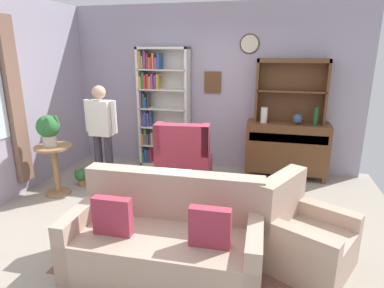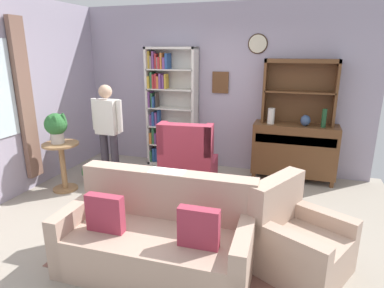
{
  "view_description": "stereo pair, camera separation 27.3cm",
  "coord_description": "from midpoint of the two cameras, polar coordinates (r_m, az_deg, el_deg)",
  "views": [
    {
      "loc": [
        1.02,
        -3.52,
        2.07
      ],
      "look_at": [
        0.1,
        0.2,
        0.95
      ],
      "focal_mm": 30.63,
      "sensor_mm": 36.0,
      "label": 1
    },
    {
      "loc": [
        1.28,
        -3.44,
        2.07
      ],
      "look_at": [
        0.1,
        0.2,
        0.95
      ],
      "focal_mm": 30.63,
      "sensor_mm": 36.0,
      "label": 2
    }
  ],
  "objects": [
    {
      "name": "person_reading",
      "position": [
        5.12,
        -12.98,
        2.74
      ],
      "size": [
        0.52,
        0.21,
        1.56
      ],
      "color": "#38333D",
      "rests_on": "ground_plane"
    },
    {
      "name": "vase_tall",
      "position": [
        5.36,
        15.04,
        4.71
      ],
      "size": [
        0.11,
        0.11,
        0.25
      ],
      "primitive_type": "cylinder",
      "color": "beige",
      "rests_on": "sideboard"
    },
    {
      "name": "bookshelf",
      "position": [
        5.89,
        -2.88,
        6.58
      ],
      "size": [
        0.9,
        0.3,
        2.1
      ],
      "color": "silver",
      "rests_on": "ground_plane"
    },
    {
      "name": "book_stack",
      "position": [
        3.9,
        1.5,
        -7.89
      ],
      "size": [
        0.19,
        0.16,
        0.11
      ],
      "color": "#3F3833",
      "rests_on": "coffee_table"
    },
    {
      "name": "armchair_floral",
      "position": [
        3.45,
        20.1,
        -15.85
      ],
      "size": [
        1.04,
        1.02,
        0.88
      ],
      "color": "tan",
      "rests_on": "ground_plane"
    },
    {
      "name": "wall_left",
      "position": [
        5.07,
        -28.84,
        6.69
      ],
      "size": [
        0.16,
        4.2,
        2.8
      ],
      "color": "#A399AD",
      "rests_on": "ground_plane"
    },
    {
      "name": "plant_stand",
      "position": [
        5.2,
        -20.25,
        -2.89
      ],
      "size": [
        0.52,
        0.52,
        0.73
      ],
      "color": "#997047",
      "rests_on": "ground_plane"
    },
    {
      "name": "wall_back",
      "position": [
        5.76,
        6.46,
        9.55
      ],
      "size": [
        5.0,
        0.09,
        2.8
      ],
      "color": "#A399AD",
      "rests_on": "ground_plane"
    },
    {
      "name": "couch_floral",
      "position": [
        3.28,
        -3.44,
        -16.09
      ],
      "size": [
        1.82,
        0.89,
        0.9
      ],
      "color": "tan",
      "rests_on": "ground_plane"
    },
    {
      "name": "potted_plant_small",
      "position": [
        5.46,
        -16.3,
        -4.89
      ],
      "size": [
        0.19,
        0.19,
        0.27
      ],
      "color": "#AD6B4C",
      "rests_on": "ground_plane"
    },
    {
      "name": "ground_plane",
      "position": [
        4.21,
        -0.29,
        -13.28
      ],
      "size": [
        5.4,
        4.6,
        0.02
      ],
      "primitive_type": "cube",
      "color": "#9E9384"
    },
    {
      "name": "coffee_table",
      "position": [
        3.89,
        2.22,
        -9.87
      ],
      "size": [
        0.8,
        0.5,
        0.42
      ],
      "color": "brown",
      "rests_on": "ground_plane"
    },
    {
      "name": "potted_plant_large",
      "position": [
        5.08,
        -21.17,
        2.98
      ],
      "size": [
        0.32,
        0.32,
        0.44
      ],
      "color": "beige",
      "rests_on": "plant_stand"
    },
    {
      "name": "wingback_chair",
      "position": [
        4.96,
        0.9,
        -3.59
      ],
      "size": [
        0.86,
        0.88,
        1.05
      ],
      "color": "#A33347",
      "rests_on": "ground_plane"
    },
    {
      "name": "vase_round",
      "position": [
        5.39,
        20.54,
        3.84
      ],
      "size": [
        0.15,
        0.15,
        0.17
      ],
      "primitive_type": "ellipsoid",
      "color": "#33476B",
      "rests_on": "sideboard"
    },
    {
      "name": "sideboard",
      "position": [
        5.56,
        18.69,
        -0.88
      ],
      "size": [
        1.3,
        0.45,
        0.92
      ],
      "color": "brown",
      "rests_on": "ground_plane"
    },
    {
      "name": "sideboard_hutch",
      "position": [
        5.47,
        19.69,
        10.01
      ],
      "size": [
        1.1,
        0.26,
        1.0
      ],
      "color": "brown",
      "rests_on": "sideboard"
    },
    {
      "name": "area_rug",
      "position": [
        3.91,
        1.18,
        -15.61
      ],
      "size": [
        2.36,
        1.94,
        0.01
      ],
      "primitive_type": "cube",
      "color": "brown",
      "rests_on": "ground_plane"
    },
    {
      "name": "bottle_wine",
      "position": [
        5.37,
        23.38,
        4.15
      ],
      "size": [
        0.07,
        0.07,
        0.29
      ],
      "primitive_type": "cylinder",
      "color": "#194223",
      "rests_on": "sideboard"
    }
  ]
}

